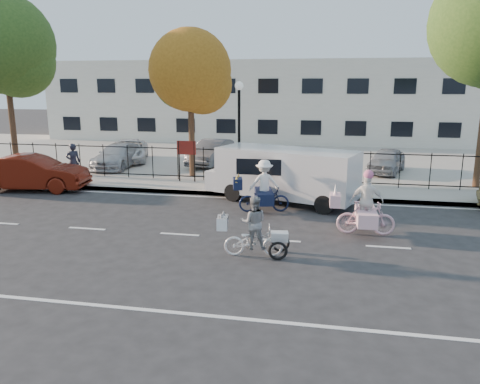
% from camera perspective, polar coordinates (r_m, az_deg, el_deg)
% --- Properties ---
extents(ground, '(120.00, 120.00, 0.00)m').
position_cam_1_polar(ground, '(14.14, -7.37, -5.16)').
color(ground, '#333334').
extents(road_markings, '(60.00, 9.52, 0.01)m').
position_cam_1_polar(road_markings, '(14.14, -7.37, -5.14)').
color(road_markings, silver).
rests_on(road_markings, ground).
extents(curb, '(60.00, 0.10, 0.15)m').
position_cam_1_polar(curb, '(18.80, -2.62, -0.20)').
color(curb, '#A8A399').
rests_on(curb, ground).
extents(sidewalk, '(60.00, 2.20, 0.15)m').
position_cam_1_polar(sidewalk, '(19.80, -1.91, 0.49)').
color(sidewalk, '#A8A399').
rests_on(sidewalk, ground).
extents(parking_lot, '(60.00, 15.60, 0.15)m').
position_cam_1_polar(parking_lot, '(28.40, 2.04, 4.37)').
color(parking_lot, '#A8A399').
rests_on(parking_lot, ground).
extents(iron_fence, '(58.00, 0.06, 1.50)m').
position_cam_1_polar(iron_fence, '(20.69, -1.26, 3.38)').
color(iron_fence, black).
rests_on(iron_fence, sidewalk).
extents(building, '(34.00, 10.00, 6.00)m').
position_cam_1_polar(building, '(38.00, 4.44, 11.00)').
color(building, silver).
rests_on(building, ground).
extents(lamppost, '(0.36, 0.36, 4.33)m').
position_cam_1_polar(lamppost, '(19.94, -0.11, 9.42)').
color(lamppost, black).
rests_on(lamppost, sidewalk).
extents(street_sign, '(0.85, 0.06, 1.80)m').
position_cam_1_polar(street_sign, '(20.69, -6.54, 4.75)').
color(street_sign, black).
rests_on(street_sign, sidewalk).
extents(zebra_trike, '(1.88, 0.86, 1.61)m').
position_cam_1_polar(zebra_trike, '(12.18, 1.69, -5.02)').
color(zebra_trike, white).
rests_on(zebra_trike, ground).
extents(unicorn_bike, '(1.94, 1.34, 1.96)m').
position_cam_1_polar(unicorn_bike, '(14.31, 15.00, -2.25)').
color(unicorn_bike, '#FABECC').
rests_on(unicorn_bike, ground).
extents(bull_bike, '(2.04, 1.43, 1.84)m').
position_cam_1_polar(bull_bike, '(16.30, 2.86, 0.09)').
color(bull_bike, '#101937').
rests_on(bull_bike, ground).
extents(white_van, '(6.13, 3.50, 2.02)m').
position_cam_1_polar(white_van, '(17.62, 5.35, 2.31)').
color(white_van, white).
rests_on(white_van, ground).
extents(red_sedan, '(4.72, 2.27, 1.49)m').
position_cam_1_polar(red_sedan, '(21.40, -24.00, 2.14)').
color(red_sedan, '#561409').
rests_on(red_sedan, ground).
extents(pedestrian, '(0.73, 0.69, 1.67)m').
position_cam_1_polar(pedestrian, '(22.08, -19.65, 3.46)').
color(pedestrian, black).
rests_on(pedestrian, sidewalk).
extents(lot_car_a, '(1.77, 4.16, 1.20)m').
position_cam_1_polar(lot_car_a, '(25.02, -14.64, 4.31)').
color(lot_car_a, '#ADB0B5').
rests_on(lot_car_a, parking_lot).
extents(lot_car_b, '(3.29, 4.73, 1.20)m').
position_cam_1_polar(lot_car_b, '(26.78, -13.47, 4.94)').
color(lot_car_b, silver).
rests_on(lot_car_b, parking_lot).
extents(lot_car_c, '(2.03, 4.18, 1.32)m').
position_cam_1_polar(lot_car_c, '(24.95, -3.37, 4.84)').
color(lot_car_c, '#4C4E53').
rests_on(lot_car_c, parking_lot).
extents(lot_car_d, '(2.37, 3.71, 1.18)m').
position_cam_1_polar(lot_car_d, '(23.83, 17.43, 3.69)').
color(lot_car_d, '#93949A').
rests_on(lot_car_d, parking_lot).
extents(tree_west, '(4.63, 4.63, 8.49)m').
position_cam_1_polar(tree_west, '(25.25, -26.46, 15.33)').
color(tree_west, '#442D1D').
rests_on(tree_west, ground).
extents(tree_mid, '(3.73, 3.73, 6.84)m').
position_cam_1_polar(tree_mid, '(21.87, -5.68, 14.08)').
color(tree_mid, '#442D1D').
rests_on(tree_mid, ground).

